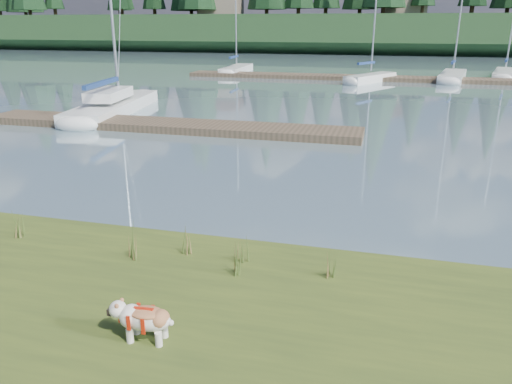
# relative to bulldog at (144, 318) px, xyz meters

# --- Properties ---
(ground) EXTENTS (200.00, 200.00, 0.00)m
(ground) POSITION_rel_bulldog_xyz_m (-2.09, 34.78, -0.66)
(ground) COLOR gray
(ground) RESTS_ON ground
(ridge) EXTENTS (200.00, 20.00, 5.00)m
(ridge) POSITION_rel_bulldog_xyz_m (-2.09, 77.78, 1.84)
(ridge) COLOR black
(ridge) RESTS_ON ground
(bulldog) EXTENTS (0.84, 0.38, 0.50)m
(bulldog) POSITION_rel_bulldog_xyz_m (0.00, 0.00, 0.00)
(bulldog) COLOR silver
(bulldog) RESTS_ON bank
(sailboat_main) EXTENTS (3.33, 9.59, 13.48)m
(sailboat_main) POSITION_rel_bulldog_xyz_m (-10.22, 17.42, -0.24)
(sailboat_main) COLOR silver
(sailboat_main) RESTS_ON ground
(dock_near) EXTENTS (16.00, 2.00, 0.30)m
(dock_near) POSITION_rel_bulldog_xyz_m (-6.09, 13.78, -0.51)
(dock_near) COLOR #4C3D2C
(dock_near) RESTS_ON ground
(dock_far) EXTENTS (26.00, 2.20, 0.30)m
(dock_far) POSITION_rel_bulldog_xyz_m (-0.09, 34.78, -0.51)
(dock_far) COLOR #4C3D2C
(dock_far) RESTS_ON ground
(sailboat_bg_1) EXTENTS (1.75, 7.40, 11.02)m
(sailboat_bg_1) POSITION_rel_bulldog_xyz_m (-10.31, 38.23, -0.33)
(sailboat_bg_1) COLOR silver
(sailboat_bg_1) RESTS_ON ground
(sailboat_bg_2) EXTENTS (3.96, 5.98, 9.43)m
(sailboat_bg_2) POSITION_rel_bulldog_xyz_m (1.53, 33.84, -0.33)
(sailboat_bg_2) COLOR silver
(sailboat_bg_2) RESTS_ON ground
(sailboat_bg_3) EXTENTS (2.89, 8.16, 11.76)m
(sailboat_bg_3) POSITION_rel_bulldog_xyz_m (7.36, 37.08, -0.34)
(sailboat_bg_3) COLOR silver
(sailboat_bg_3) RESTS_ON ground
(sailboat_bg_4) EXTENTS (3.12, 7.72, 11.21)m
(sailboat_bg_4) POSITION_rel_bulldog_xyz_m (11.59, 39.96, -0.34)
(sailboat_bg_4) COLOR silver
(sailboat_bg_4) RESTS_ON ground
(weed_0) EXTENTS (0.17, 0.14, 0.69)m
(weed_0) POSITION_rel_bulldog_xyz_m (-1.24, 2.01, -0.02)
(weed_0) COLOR #475B23
(weed_0) RESTS_ON bank
(weed_1) EXTENTS (0.17, 0.14, 0.55)m
(weed_1) POSITION_rel_bulldog_xyz_m (-0.47, 2.39, -0.08)
(weed_1) COLOR #475B23
(weed_1) RESTS_ON bank
(weed_2) EXTENTS (0.17, 0.14, 0.61)m
(weed_2) POSITION_rel_bulldog_xyz_m (0.65, 1.94, -0.06)
(weed_2) COLOR #475B23
(weed_2) RESTS_ON bank
(weed_3) EXTENTS (0.17, 0.14, 0.55)m
(weed_3) POSITION_rel_bulldog_xyz_m (-3.74, 2.30, -0.08)
(weed_3) COLOR #475B23
(weed_3) RESTS_ON bank
(weed_4) EXTENTS (0.17, 0.14, 0.50)m
(weed_4) POSITION_rel_bulldog_xyz_m (0.55, 2.38, -0.10)
(weed_4) COLOR #475B23
(weed_4) RESTS_ON bank
(weed_5) EXTENTS (0.17, 0.14, 0.52)m
(weed_5) POSITION_rel_bulldog_xyz_m (2.06, 2.24, -0.10)
(weed_5) COLOR #475B23
(weed_5) RESTS_ON bank
(mud_lip) EXTENTS (60.00, 0.50, 0.14)m
(mud_lip) POSITION_rel_bulldog_xyz_m (-2.09, 3.18, -0.59)
(mud_lip) COLOR #33281C
(mud_lip) RESTS_ON ground
(house_0) EXTENTS (6.30, 5.30, 4.65)m
(house_0) POSITION_rel_bulldog_xyz_m (-24.09, 74.78, 6.65)
(house_0) COLOR gray
(house_0) RESTS_ON ridge
(house_1) EXTENTS (6.30, 5.30, 4.65)m
(house_1) POSITION_rel_bulldog_xyz_m (3.91, 75.78, 6.65)
(house_1) COLOR gray
(house_1) RESTS_ON ridge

